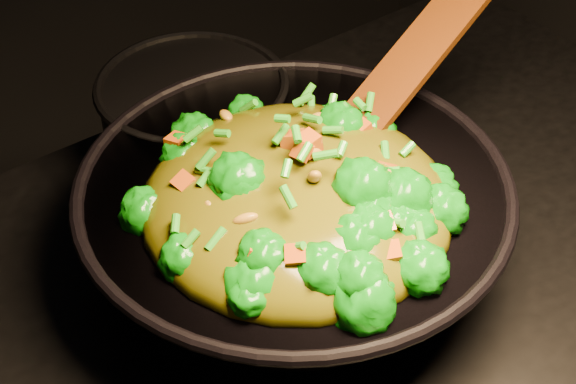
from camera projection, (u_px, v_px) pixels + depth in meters
wok at (294, 229)px, 0.93m from camera, size 0.57×0.57×0.12m
stir_fry at (297, 167)px, 0.83m from camera, size 0.40×0.40×0.11m
spatula at (399, 76)px, 0.93m from camera, size 0.34×0.12×0.14m
back_pot at (195, 124)px, 1.06m from camera, size 0.25×0.25×0.12m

